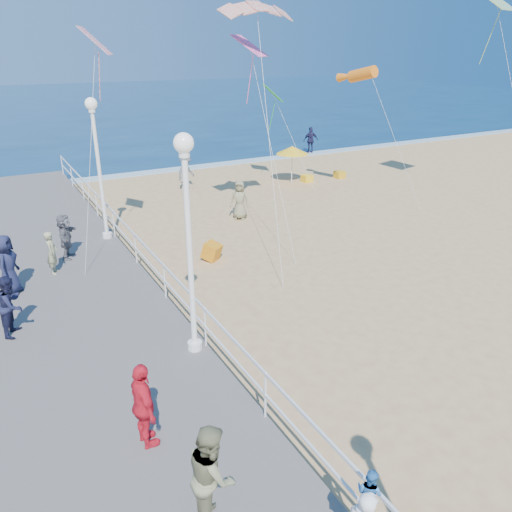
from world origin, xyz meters
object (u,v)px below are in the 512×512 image
spectator_3 (144,406)px  beach_chair_left (340,175)px  spectator_7 (11,305)px  beach_walker_a (186,172)px  spectator_1 (212,475)px  toddler_held (369,493)px  spectator_6 (52,253)px  lamp_post_far (97,155)px  beach_umbrella (292,150)px  beach_walker_b (311,140)px  lamp_post_mid (188,225)px  spectator_4 (7,265)px  beach_chair_right (307,178)px  spectator_5 (65,236)px  beach_walker_c (240,200)px  box_kite (212,253)px

spectator_3 → beach_chair_left: 23.60m
spectator_7 → beach_walker_a: (9.83, 12.76, -0.27)m
spectator_1 → spectator_3: 2.15m
toddler_held → beach_chair_left: 25.04m
spectator_6 → beach_walker_a: 12.47m
toddler_held → beach_walker_a: bearing=-29.4°
lamp_post_far → beach_umbrella: 13.04m
beach_walker_b → lamp_post_mid: bearing=60.3°
toddler_held → spectator_4: (-3.76, 11.87, -0.32)m
toddler_held → spectator_7: size_ratio=0.50×
toddler_held → spectator_7: (-3.87, 9.29, -0.44)m
spectator_6 → spectator_7: spectator_7 is taller
spectator_6 → beach_chair_left: size_ratio=2.64×
lamp_post_mid → spectator_4: 7.07m
lamp_post_mid → beach_chair_right: (12.83, 13.82, -3.46)m
spectator_5 → beach_walker_a: size_ratio=0.86×
toddler_held → beach_walker_a: size_ratio=0.44×
spectator_5 → lamp_post_mid: bearing=-146.4°
beach_chair_right → spectator_6: bearing=-154.2°
spectator_1 → beach_chair_right: size_ratio=3.36×
spectator_6 → beach_walker_c: 9.12m
spectator_1 → beach_walker_b: size_ratio=0.96×
lamp_post_mid → spectator_7: lamp_post_mid is taller
toddler_held → spectator_5: (-1.76, 13.94, -0.45)m
beach_walker_a → beach_walker_c: size_ratio=1.06×
spectator_6 → beach_chair_left: spectator_6 is taller
spectator_3 → spectator_5: 10.20m
spectator_1 → spectator_5: 12.30m
spectator_4 → beach_chair_left: 20.50m
toddler_held → box_kite: (3.01, 12.08, -1.36)m
spectator_5 → beach_chair_right: bearing=-46.0°
toddler_held → spectator_7: 10.08m
lamp_post_mid → toddler_held: lamp_post_mid is taller
box_kite → beach_chair_left: 14.39m
lamp_post_far → spectator_6: 4.27m
beach_walker_c → spectator_5: bearing=-128.2°
spectator_1 → beach_walker_c: size_ratio=1.04×
spectator_5 → beach_umbrella: 15.06m
beach_walker_b → spectator_7: bearing=50.4°
toddler_held → beach_walker_c: 17.12m
spectator_5 → beach_walker_c: size_ratio=0.91×
spectator_3 → spectator_7: spectator_3 is taller
spectator_1 → beach_chair_right: bearing=-21.0°
spectator_3 → spectator_4: bearing=8.5°
lamp_post_mid → beach_walker_c: bearing=57.2°
spectator_5 → beach_walker_b: 23.61m
spectator_4 → beach_chair_left: spectator_4 is taller
lamp_post_far → beach_umbrella: (11.89, 5.05, -1.75)m
spectator_4 → beach_walker_c: bearing=-43.2°
beach_walker_b → box_kite: size_ratio=3.22×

